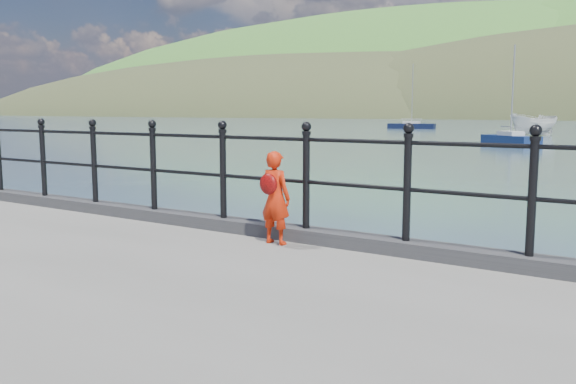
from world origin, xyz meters
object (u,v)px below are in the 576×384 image
Objects in this scene: child at (275,197)px; launch_white at (534,125)px; sailboat_left at (411,126)px; railing at (263,166)px; sailboat_port at (510,141)px.

launch_white is at bearing -78.72° from child.
child is at bearing -80.12° from sailboat_left.
launch_white reaches higher than child.
railing is 76.83m from sailboat_left.
child is 39.86m from sailboat_port.
sailboat_left is (-27.73, 72.09, -1.19)m from child.
sailboat_port reaches higher than child.
sailboat_port is at bearing 99.56° from railing.
sailboat_left is at bearing 110.85° from railing.
child is at bearing -38.64° from railing.
launch_white is at bearing 136.05° from sailboat_port.
child is 0.14× the size of sailboat_port.
sailboat_left reaches higher than launch_white.
railing is at bearing -47.03° from launch_white.
railing is 17.58× the size of child.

